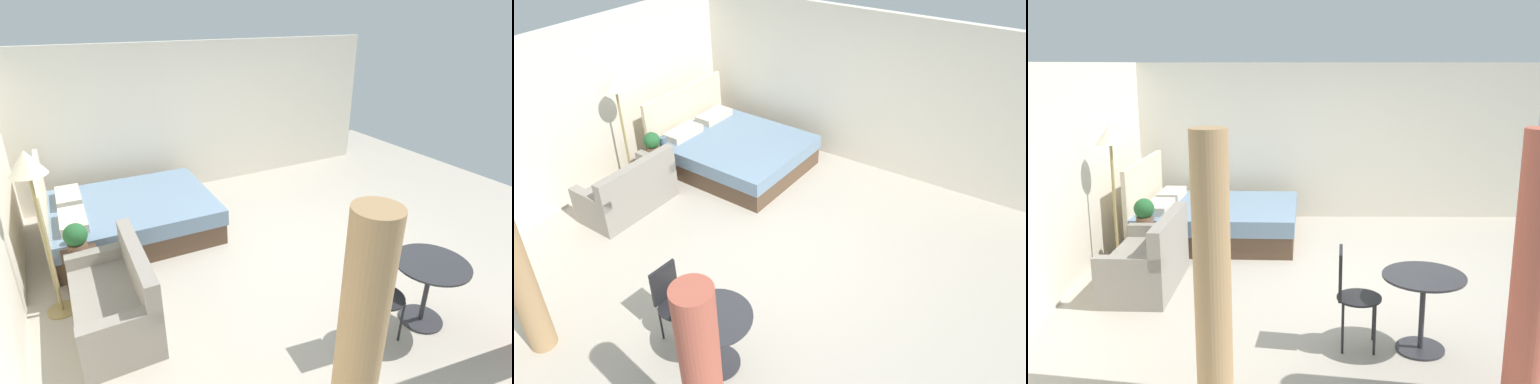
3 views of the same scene
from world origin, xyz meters
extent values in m
cube|color=#B2A899|center=(0.00, 0.00, -0.01)|extent=(8.71, 9.58, 0.02)
cube|color=silver|center=(2.86, 0.00, 1.27)|extent=(0.12, 6.58, 2.55)
cube|color=brown|center=(1.53, 1.77, 0.15)|extent=(1.86, 2.21, 0.30)
cube|color=slate|center=(1.53, 1.77, 0.41)|extent=(1.90, 2.25, 0.22)
cube|color=beige|center=(1.56, 2.88, 0.59)|extent=(1.86, 0.11, 1.18)
cube|color=beige|center=(1.15, 2.58, 0.58)|extent=(0.66, 0.34, 0.12)
cube|color=beige|center=(1.94, 2.56, 0.58)|extent=(0.66, 0.34, 0.12)
cube|color=gray|center=(-0.32, 2.42, 0.21)|extent=(1.39, 0.76, 0.43)
cube|color=gray|center=(-0.33, 2.12, 0.64)|extent=(1.37, 0.17, 0.43)
cube|color=gray|center=(0.29, 2.40, 0.50)|extent=(0.16, 0.73, 0.15)
cube|color=gray|center=(-0.94, 2.43, 0.50)|extent=(0.16, 0.73, 0.15)
cube|color=#473323|center=(0.56, 2.60, 0.25)|extent=(0.49, 0.39, 0.49)
cylinder|color=brown|center=(0.46, 2.60, 0.56)|extent=(0.21, 0.21, 0.13)
sphere|color=#235B2D|center=(0.46, 2.60, 0.73)|extent=(0.26, 0.26, 0.26)
cylinder|color=slate|center=(0.68, 2.59, 0.60)|extent=(0.12, 0.12, 0.20)
cylinder|color=#99844C|center=(0.19, 2.89, 0.01)|extent=(0.31, 0.31, 0.02)
cylinder|color=#99844C|center=(0.19, 2.89, 0.81)|extent=(0.04, 0.04, 1.58)
cone|color=beige|center=(0.19, 2.89, 1.72)|extent=(0.34, 0.34, 0.24)
cylinder|color=#2D2D33|center=(-1.78, -0.43, 0.01)|extent=(0.44, 0.44, 0.02)
cylinder|color=#2D2D33|center=(-1.78, -0.43, 0.35)|extent=(0.05, 0.05, 0.69)
cylinder|color=#2D2D33|center=(-1.78, -0.43, 0.70)|extent=(0.74, 0.74, 0.02)
cylinder|color=black|center=(-1.88, 0.00, 0.23)|extent=(0.02, 0.02, 0.47)
cylinder|color=black|center=(-1.60, -0.03, 0.23)|extent=(0.02, 0.02, 0.47)
cylinder|color=black|center=(-1.85, 0.28, 0.23)|extent=(0.02, 0.02, 0.47)
cylinder|color=black|center=(-1.57, 0.25, 0.23)|extent=(0.02, 0.02, 0.47)
cylinder|color=black|center=(-1.72, 0.12, 0.48)|extent=(0.44, 0.44, 0.02)
cube|color=black|center=(-1.71, 0.30, 0.71)|extent=(0.33, 0.06, 0.44)
cylinder|color=tan|center=(-2.61, 1.31, 1.05)|extent=(0.28, 0.28, 2.10)
camera|label=1|loc=(-3.88, 2.70, 2.99)|focal=28.32mm
camera|label=2|loc=(-4.16, -2.62, 4.31)|focal=34.17mm
camera|label=3|loc=(-6.52, 0.75, 2.54)|focal=40.04mm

